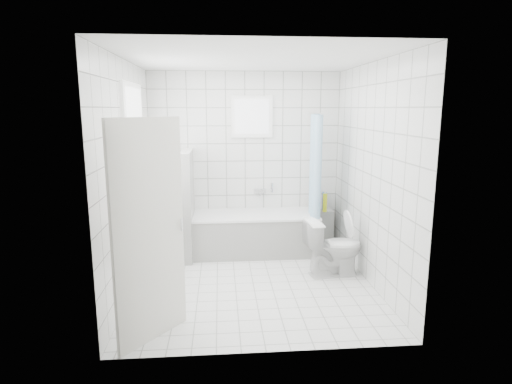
{
  "coord_description": "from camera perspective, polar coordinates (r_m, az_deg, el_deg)",
  "views": [
    {
      "loc": [
        -0.37,
        -4.84,
        2.07
      ],
      "look_at": [
        0.07,
        0.35,
        1.05
      ],
      "focal_mm": 30.0,
      "sensor_mm": 36.0,
      "label": 1
    }
  ],
  "objects": [
    {
      "name": "bathtub",
      "position": [
        6.24,
        -0.13,
        -5.48
      ],
      "size": [
        1.79,
        0.77,
        0.58
      ],
      "color": "white",
      "rests_on": "ground"
    },
    {
      "name": "toilet",
      "position": [
        5.49,
        10.32,
        -7.24
      ],
      "size": [
        0.75,
        0.49,
        0.72
      ],
      "primitive_type": "imported",
      "rotation": [
        0.0,
        0.0,
        1.69
      ],
      "color": "white",
      "rests_on": "ground"
    },
    {
      "name": "wall_back",
      "position": [
        6.39,
        -1.46,
        4.16
      ],
      "size": [
        2.8,
        0.02,
        2.6
      ],
      "primitive_type": "cube",
      "color": "white",
      "rests_on": "ground"
    },
    {
      "name": "window_back",
      "position": [
        6.31,
        -0.54,
        9.99
      ],
      "size": [
        0.5,
        0.01,
        0.5
      ],
      "primitive_type": "cube",
      "color": "white",
      "rests_on": "wall_back"
    },
    {
      "name": "window_left",
      "position": [
        5.25,
        -15.67,
        5.54
      ],
      "size": [
        0.01,
        0.9,
        1.4
      ],
      "primitive_type": "cube",
      "color": "white",
      "rests_on": "wall_left"
    },
    {
      "name": "ledge_bottles",
      "position": [
        6.51,
        8.72,
        -1.4
      ],
      "size": [
        0.2,
        0.19,
        0.28
      ],
      "color": "red",
      "rests_on": "tiled_ledge"
    },
    {
      "name": "wall_right",
      "position": [
        5.21,
        15.14,
        2.2
      ],
      "size": [
        0.02,
        3.0,
        2.6
      ],
      "primitive_type": "cube",
      "color": "white",
      "rests_on": "ground"
    },
    {
      "name": "curtain_rod",
      "position": [
        6.08,
        7.86,
        10.32
      ],
      "size": [
        0.02,
        0.8,
        0.02
      ],
      "primitive_type": "cylinder",
      "rotation": [
        1.57,
        0.0,
        0.0
      ],
      "color": "silver",
      "rests_on": "wall_back"
    },
    {
      "name": "tub_faucet",
      "position": [
        6.44,
        0.51,
        0.16
      ],
      "size": [
        0.18,
        0.06,
        0.06
      ],
      "primitive_type": "cube",
      "color": "silver",
      "rests_on": "wall_back"
    },
    {
      "name": "wall_left",
      "position": [
        5.0,
        -16.63,
        1.77
      ],
      "size": [
        0.02,
        3.0,
        2.6
      ],
      "primitive_type": "cube",
      "color": "white",
      "rests_on": "ground"
    },
    {
      "name": "door",
      "position": [
        3.87,
        -14.02,
        -5.29
      ],
      "size": [
        0.53,
        0.65,
        2.0
      ],
      "primitive_type": "cube",
      "rotation": [
        0.0,
        0.0,
        -0.68
      ],
      "color": "silver",
      "rests_on": "ground"
    },
    {
      "name": "tiled_ledge",
      "position": [
        6.64,
        8.39,
        -4.72
      ],
      "size": [
        0.4,
        0.24,
        0.55
      ],
      "primitive_type": "cube",
      "color": "white",
      "rests_on": "ground"
    },
    {
      "name": "sill_bottles",
      "position": [
        5.21,
        -14.99,
        -0.73
      ],
      "size": [
        0.17,
        0.64,
        0.32
      ],
      "color": "#38BEFF",
      "rests_on": "window_sill"
    },
    {
      "name": "window_sill",
      "position": [
        5.36,
        -14.78,
        -2.33
      ],
      "size": [
        0.18,
        1.02,
        0.08
      ],
      "primitive_type": "cube",
      "color": "white",
      "rests_on": "wall_left"
    },
    {
      "name": "shower_curtain",
      "position": [
        6.03,
        7.9,
        1.73
      ],
      "size": [
        0.14,
        0.48,
        1.78
      ],
      "primitive_type": null,
      "color": "#4392C6",
      "rests_on": "curtain_rod"
    },
    {
      "name": "wall_front",
      "position": [
        3.44,
        1.49,
        -1.82
      ],
      "size": [
        2.8,
        0.02,
        2.6
      ],
      "primitive_type": "cube",
      "color": "white",
      "rests_on": "ground"
    },
    {
      "name": "ground",
      "position": [
        5.27,
        -0.4,
        -12.02
      ],
      "size": [
        3.0,
        3.0,
        0.0
      ],
      "primitive_type": "plane",
      "color": "white",
      "rests_on": "ground"
    },
    {
      "name": "partition_wall",
      "position": [
        6.08,
        -9.13,
        -1.61
      ],
      "size": [
        0.15,
        0.85,
        1.5
      ],
      "primitive_type": "cube",
      "color": "white",
      "rests_on": "ground"
    },
    {
      "name": "ceiling",
      "position": [
        4.88,
        -0.44,
        17.32
      ],
      "size": [
        3.0,
        3.0,
        0.0
      ],
      "primitive_type": "plane",
      "rotation": [
        3.14,
        0.0,
        0.0
      ],
      "color": "white",
      "rests_on": "ground"
    }
  ]
}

